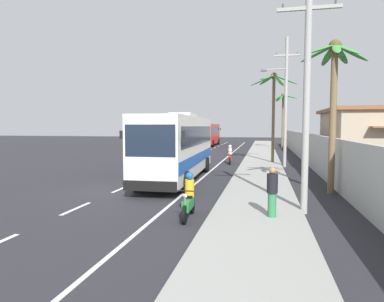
{
  "coord_description": "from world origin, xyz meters",
  "views": [
    {
      "loc": [
        7.01,
        -14.88,
        3.16
      ],
      "look_at": [
        2.89,
        4.1,
        1.7
      ],
      "focal_mm": 31.17,
      "sensor_mm": 36.0,
      "label": 1
    }
  ],
  "objects_px": {
    "utility_pole_nearest": "(307,84)",
    "coach_bus_foreground": "(179,145)",
    "palm_nearest": "(334,84)",
    "coach_bus_far_lane": "(208,134)",
    "palm_third": "(273,95)",
    "motorcycle_trailing": "(230,156)",
    "utility_pole_mid": "(285,99)",
    "palm_second": "(283,107)",
    "motorcycle_beside_bus": "(189,199)",
    "pedestrian_near_kerb": "(272,191)"
  },
  "relations": [
    {
      "from": "motorcycle_trailing",
      "to": "pedestrian_near_kerb",
      "type": "bearing_deg",
      "value": -79.57
    },
    {
      "from": "motorcycle_beside_bus",
      "to": "utility_pole_nearest",
      "type": "height_order",
      "value": "utility_pole_nearest"
    },
    {
      "from": "utility_pole_nearest",
      "to": "utility_pole_mid",
      "type": "distance_m",
      "value": 14.08
    },
    {
      "from": "utility_pole_nearest",
      "to": "motorcycle_trailing",
      "type": "bearing_deg",
      "value": 105.3
    },
    {
      "from": "palm_third",
      "to": "coach_bus_foreground",
      "type": "bearing_deg",
      "value": -119.97
    },
    {
      "from": "coach_bus_far_lane",
      "to": "palm_third",
      "type": "xyz_separation_m",
      "value": [
        9.57,
        -24.22,
        3.81
      ]
    },
    {
      "from": "coach_bus_far_lane",
      "to": "pedestrian_near_kerb",
      "type": "height_order",
      "value": "coach_bus_far_lane"
    },
    {
      "from": "utility_pole_mid",
      "to": "palm_third",
      "type": "xyz_separation_m",
      "value": [
        -0.82,
        2.27,
        0.55
      ]
    },
    {
      "from": "coach_bus_foreground",
      "to": "motorcycle_trailing",
      "type": "height_order",
      "value": "coach_bus_foreground"
    },
    {
      "from": "palm_nearest",
      "to": "motorcycle_trailing",
      "type": "bearing_deg",
      "value": 117.13
    },
    {
      "from": "palm_second",
      "to": "palm_third",
      "type": "distance_m",
      "value": 18.02
    },
    {
      "from": "palm_nearest",
      "to": "motorcycle_beside_bus",
      "type": "bearing_deg",
      "value": -135.63
    },
    {
      "from": "coach_bus_foreground",
      "to": "coach_bus_far_lane",
      "type": "relative_size",
      "value": 1.02
    },
    {
      "from": "utility_pole_mid",
      "to": "coach_bus_far_lane",
      "type": "bearing_deg",
      "value": 111.41
    },
    {
      "from": "palm_second",
      "to": "motorcycle_beside_bus",
      "type": "bearing_deg",
      "value": -97.82
    },
    {
      "from": "utility_pole_mid",
      "to": "utility_pole_nearest",
      "type": "bearing_deg",
      "value": -90.31
    },
    {
      "from": "coach_bus_far_lane",
      "to": "palm_third",
      "type": "distance_m",
      "value": 26.32
    },
    {
      "from": "utility_pole_nearest",
      "to": "palm_second",
      "type": "bearing_deg",
      "value": 88.38
    },
    {
      "from": "utility_pole_nearest",
      "to": "palm_nearest",
      "type": "height_order",
      "value": "utility_pole_nearest"
    },
    {
      "from": "palm_second",
      "to": "coach_bus_far_lane",
      "type": "bearing_deg",
      "value": 150.87
    },
    {
      "from": "motorcycle_trailing",
      "to": "pedestrian_near_kerb",
      "type": "xyz_separation_m",
      "value": [
        3.07,
        -16.65,
        0.36
      ]
    },
    {
      "from": "motorcycle_trailing",
      "to": "palm_third",
      "type": "distance_m",
      "value": 6.24
    },
    {
      "from": "utility_pole_nearest",
      "to": "palm_nearest",
      "type": "xyz_separation_m",
      "value": [
        1.64,
        4.0,
        0.45
      ]
    },
    {
      "from": "motorcycle_beside_bus",
      "to": "utility_pole_mid",
      "type": "height_order",
      "value": "utility_pole_mid"
    },
    {
      "from": "coach_bus_far_lane",
      "to": "pedestrian_near_kerb",
      "type": "bearing_deg",
      "value": -77.64
    },
    {
      "from": "motorcycle_trailing",
      "to": "palm_second",
      "type": "relative_size",
      "value": 0.26
    },
    {
      "from": "palm_second",
      "to": "palm_third",
      "type": "bearing_deg",
      "value": -95.46
    },
    {
      "from": "coach_bus_foreground",
      "to": "palm_nearest",
      "type": "xyz_separation_m",
      "value": [
        8.01,
        -2.57,
        3.03
      ]
    },
    {
      "from": "utility_pole_nearest",
      "to": "utility_pole_mid",
      "type": "xyz_separation_m",
      "value": [
        0.08,
        14.07,
        0.57
      ]
    },
    {
      "from": "motorcycle_trailing",
      "to": "motorcycle_beside_bus",
      "type": "bearing_deg",
      "value": -89.05
    },
    {
      "from": "utility_pole_nearest",
      "to": "palm_nearest",
      "type": "relative_size",
      "value": 1.26
    },
    {
      "from": "utility_pole_nearest",
      "to": "coach_bus_far_lane",
      "type": "bearing_deg",
      "value": 104.26
    },
    {
      "from": "utility_pole_nearest",
      "to": "coach_bus_foreground",
      "type": "bearing_deg",
      "value": 134.15
    },
    {
      "from": "coach_bus_far_lane",
      "to": "pedestrian_near_kerb",
      "type": "relative_size",
      "value": 6.68
    },
    {
      "from": "utility_pole_nearest",
      "to": "palm_third",
      "type": "height_order",
      "value": "utility_pole_nearest"
    },
    {
      "from": "coach_bus_foreground",
      "to": "palm_nearest",
      "type": "relative_size",
      "value": 1.6
    },
    {
      "from": "motorcycle_beside_bus",
      "to": "utility_pole_nearest",
      "type": "relative_size",
      "value": 0.22
    },
    {
      "from": "palm_nearest",
      "to": "utility_pole_nearest",
      "type": "bearing_deg",
      "value": -112.23
    },
    {
      "from": "utility_pole_mid",
      "to": "motorcycle_trailing",
      "type": "bearing_deg",
      "value": 162.47
    },
    {
      "from": "pedestrian_near_kerb",
      "to": "coach_bus_foreground",
      "type": "bearing_deg",
      "value": -172.02
    },
    {
      "from": "motorcycle_trailing",
      "to": "palm_third",
      "type": "relative_size",
      "value": 0.26
    },
    {
      "from": "motorcycle_trailing",
      "to": "palm_second",
      "type": "distance_m",
      "value": 20.19
    },
    {
      "from": "utility_pole_nearest",
      "to": "utility_pole_mid",
      "type": "height_order",
      "value": "utility_pole_mid"
    },
    {
      "from": "pedestrian_near_kerb",
      "to": "utility_pole_mid",
      "type": "xyz_separation_m",
      "value": [
        1.23,
        15.29,
        4.2
      ]
    },
    {
      "from": "motorcycle_beside_bus",
      "to": "palm_third",
      "type": "xyz_separation_m",
      "value": [
        3.19,
        17.79,
        5.11
      ]
    },
    {
      "from": "pedestrian_near_kerb",
      "to": "utility_pole_mid",
      "type": "bearing_deg",
      "value": 149.55
    },
    {
      "from": "motorcycle_trailing",
      "to": "utility_pole_mid",
      "type": "xyz_separation_m",
      "value": [
        4.3,
        -1.36,
        4.56
      ]
    },
    {
      "from": "coach_bus_far_lane",
      "to": "palm_third",
      "type": "bearing_deg",
      "value": -68.45
    },
    {
      "from": "motorcycle_beside_bus",
      "to": "palm_third",
      "type": "distance_m",
      "value": 18.79
    },
    {
      "from": "utility_pole_mid",
      "to": "palm_second",
      "type": "xyz_separation_m",
      "value": [
        0.89,
        20.21,
        0.47
      ]
    }
  ]
}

